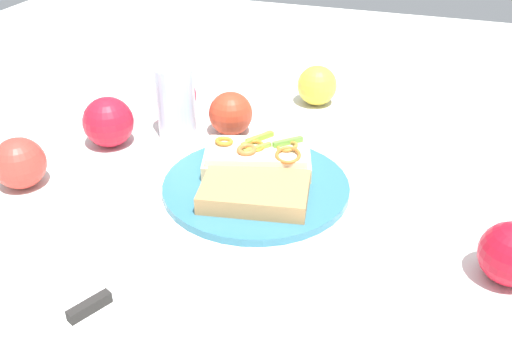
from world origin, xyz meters
TOP-DOWN VIEW (x-y plane):
  - ground_plane at (0.00, 0.00)m, footprint 2.00×2.00m
  - plate at (0.00, 0.00)m, footprint 0.26×0.26m
  - sandwich at (0.01, -0.04)m, footprint 0.17×0.13m
  - bread_slice_side at (-0.01, 0.04)m, footprint 0.16×0.12m
  - apple_0 at (-0.33, 0.09)m, footprint 0.08×0.08m
  - apple_1 at (-0.01, -0.32)m, footprint 0.10×0.10m
  - apple_2 at (0.27, -0.05)m, footprint 0.10×0.10m
  - apple_3 at (0.22, -0.20)m, footprint 0.09×0.09m
  - apple_4 at (0.10, -0.15)m, footprint 0.10×0.10m
  - apple_5 at (0.32, 0.10)m, footprint 0.08×0.08m
  - drinking_glass at (0.18, -0.12)m, footprint 0.06×0.06m
  - knife at (0.08, 0.27)m, footprint 0.06×0.12m

SIDE VIEW (x-z plane):
  - ground_plane at x=0.00m, z-range 0.00..0.00m
  - knife at x=0.08m, z-range 0.00..0.01m
  - plate at x=0.00m, z-range 0.00..0.01m
  - bread_slice_side at x=-0.01m, z-range 0.01..0.04m
  - sandwich at x=0.01m, z-range 0.01..0.05m
  - apple_3 at x=0.22m, z-range 0.00..0.07m
  - apple_0 at x=-0.33m, z-range 0.00..0.07m
  - apple_4 at x=0.10m, z-range 0.00..0.07m
  - apple_1 at x=-0.01m, z-range 0.00..0.07m
  - apple_5 at x=0.32m, z-range 0.00..0.07m
  - apple_2 at x=0.27m, z-range 0.00..0.08m
  - drinking_glass at x=0.18m, z-range 0.00..0.12m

